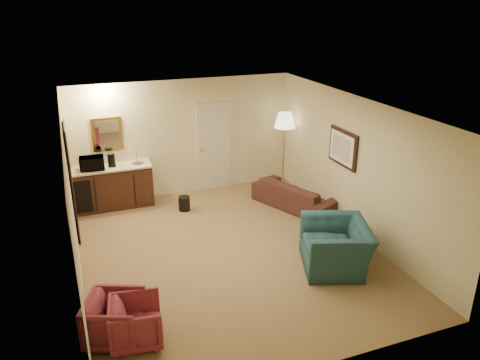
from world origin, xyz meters
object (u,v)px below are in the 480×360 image
at_px(wetbar_cabinet, 114,187).
at_px(coffee_maker, 111,160).
at_px(coffee_table, 331,234).
at_px(microwave, 92,162).
at_px(floor_lamp, 284,151).
at_px(rose_chair_near, 136,320).
at_px(rose_chair_far, 115,317).
at_px(teal_armchair, 336,239).
at_px(sofa, 296,191).
at_px(waste_bin, 184,203).

xyz_separation_m(wetbar_cabinet, coffee_maker, (0.01, -0.01, 0.60)).
bearing_deg(coffee_maker, coffee_table, -25.60).
distance_m(microwave, coffee_maker, 0.40).
distance_m(wetbar_cabinet, floor_lamp, 3.89).
relative_size(rose_chair_near, rose_chair_far, 0.94).
bearing_deg(floor_lamp, rose_chair_far, -137.27).
relative_size(wetbar_cabinet, coffee_maker, 5.73).
distance_m(wetbar_cabinet, rose_chair_near, 4.48).
bearing_deg(teal_armchair, sofa, -172.15).
relative_size(floor_lamp, coffee_maker, 6.37).
distance_m(teal_armchair, rose_chair_near, 3.47).
distance_m(rose_chair_near, coffee_maker, 4.53).
distance_m(teal_armchair, microwave, 5.18).
height_order(rose_chair_far, coffee_maker, coffee_maker).
height_order(rose_chair_far, microwave, microwave).
distance_m(sofa, microwave, 4.31).
distance_m(wetbar_cabinet, sofa, 3.91).
distance_m(waste_bin, microwave, 2.08).
xyz_separation_m(rose_chair_far, microwave, (0.11, 4.29, 0.73)).
distance_m(rose_chair_near, rose_chair_far, 0.28).
bearing_deg(coffee_table, rose_chair_near, -160.36).
xyz_separation_m(sofa, floor_lamp, (0.21, 1.09, 0.53)).
bearing_deg(microwave, waste_bin, -17.57).
bearing_deg(microwave, coffee_maker, 10.17).
height_order(sofa, microwave, microwave).
xyz_separation_m(wetbar_cabinet, waste_bin, (1.35, -0.72, -0.31)).
relative_size(sofa, rose_chair_far, 2.71).
bearing_deg(rose_chair_far, waste_bin, -4.19).
height_order(rose_chair_near, coffee_table, rose_chair_near).
relative_size(coffee_table, waste_bin, 2.81).
bearing_deg(coffee_table, wetbar_cabinet, 137.58).
height_order(teal_armchair, coffee_maker, coffee_maker).
xyz_separation_m(sofa, rose_chair_near, (-3.89, -3.05, -0.04)).
bearing_deg(coffee_maker, rose_chair_near, -76.52).
distance_m(rose_chair_far, floor_lamp, 5.95).
distance_m(sofa, floor_lamp, 1.23).
bearing_deg(wetbar_cabinet, floor_lamp, -4.85).
relative_size(waste_bin, coffee_maker, 1.07).
relative_size(wetbar_cabinet, floor_lamp, 0.90).
bearing_deg(waste_bin, microwave, 159.14).
bearing_deg(rose_chair_near, floor_lamp, -36.58).
height_order(teal_armchair, waste_bin, teal_armchair).
bearing_deg(wetbar_cabinet, teal_armchair, -50.26).
height_order(coffee_table, waste_bin, coffee_table).
bearing_deg(teal_armchair, waste_bin, -130.18).
xyz_separation_m(wetbar_cabinet, teal_armchair, (3.15, -3.79, 0.06)).
bearing_deg(sofa, waste_bin, 49.33).
bearing_deg(rose_chair_far, sofa, -31.90).
distance_m(rose_chair_far, microwave, 4.35).
bearing_deg(waste_bin, rose_chair_far, -117.04).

